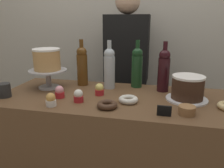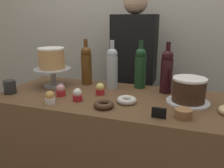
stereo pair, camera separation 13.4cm
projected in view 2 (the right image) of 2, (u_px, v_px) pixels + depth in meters
The scene contains 20 objects.
back_wall at pixel (142, 26), 2.05m from camera, with size 6.00×0.05×2.60m.
display_counter at pixel (112, 160), 1.49m from camera, with size 1.41×0.61×0.91m.
cake_stand_pedestal at pixel (53, 74), 1.55m from camera, with size 0.25×0.25×0.13m.
white_layer_cake at pixel (52, 58), 1.52m from camera, with size 0.18×0.18×0.14m.
silver_serving_platter at pixel (188, 102), 1.26m from camera, with size 0.24×0.24×0.01m.
chocolate_round_cake at pixel (189, 90), 1.24m from camera, with size 0.18×0.18×0.14m.
wine_bottle_clear at pixel (112, 67), 1.49m from camera, with size 0.08×0.08×0.33m.
wine_bottle_dark_red at pixel (167, 71), 1.40m from camera, with size 0.08×0.08×0.33m.
wine_bottle_amber at pixel (86, 65), 1.59m from camera, with size 0.08×0.08×0.33m.
wine_bottle_green at pixel (140, 67), 1.50m from camera, with size 0.08×0.08×0.33m.
cupcake_caramel at pixel (50, 98), 1.24m from camera, with size 0.06×0.06×0.07m.
cupcake_vanilla at pixel (78, 95), 1.28m from camera, with size 0.06×0.06×0.07m.
cupcake_strawberry at pixel (61, 90), 1.36m from camera, with size 0.06×0.06×0.07m.
cupcake_lemon at pixel (100, 89), 1.39m from camera, with size 0.06×0.06×0.07m.
donut_sugar at pixel (127, 100), 1.25m from camera, with size 0.11×0.11×0.03m.
donut_chocolate at pixel (104, 105), 1.19m from camera, with size 0.11×0.11×0.03m.
cookie_stack at pixel (183, 113), 1.06m from camera, with size 0.08×0.08×0.04m.
price_sign_chalkboard at pixel (159, 113), 1.06m from camera, with size 0.07×0.01×0.05m.
coffee_cup_ceramic at pixel (10, 87), 1.41m from camera, with size 0.08×0.08×0.08m.
barista_figure at pixel (133, 82), 1.93m from camera, with size 0.36×0.22×1.60m.
Camera 2 is at (0.41, -1.22, 1.36)m, focal length 35.48 mm.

